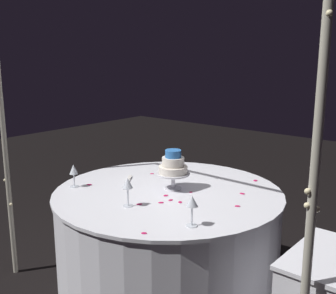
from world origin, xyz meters
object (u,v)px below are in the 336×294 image
Objects in this scene: main_table at (168,246)px; tiered_cake at (173,166)px; decorative_arch at (108,93)px; wine_glass_0 at (192,203)px; wine_glass_1 at (74,171)px; wine_glass_2 at (128,185)px; cake_knife at (128,181)px.

main_table is 0.54m from tiered_cake.
wine_glass_0 is (-0.45, -0.14, -0.54)m from decorative_arch.
tiered_cake reaches higher than wine_glass_1.
wine_glass_1 is at bearing -2.19° from wine_glass_2.
decorative_arch is at bearing 89.22° from wine_glass_2.
decorative_arch reaches higher than wine_glass_1.
wine_glass_2 reaches higher than wine_glass_0.
decorative_arch is at bearing 164.05° from wine_glass_1.
wine_glass_1 is at bearing -0.55° from wine_glass_0.
wine_glass_1 is 0.53m from wine_glass_2.
tiered_cake is 0.61m from wine_glass_0.
cake_knife is (0.33, -0.45, -0.66)m from decorative_arch.
decorative_arch is 9.28× the size of cake_knife.
main_table is at bearing 94.72° from tiered_cake.
tiered_cake reaches higher than wine_glass_0.
tiered_cake is at bearing -85.28° from main_table.
main_table is at bearing -173.62° from cake_knife.
cake_knife is (0.33, -0.32, -0.12)m from wine_glass_2.
decorative_arch reaches higher than cake_knife.
decorative_arch is 0.87m from cake_knife.
decorative_arch is 0.75m from tiered_cake.
tiered_cake is 0.41m from wine_glass_2.
wine_glass_0 is at bearing 138.83° from tiered_cake.
main_table is 0.77m from wine_glass_0.
wine_glass_0 is 0.85m from cake_knife.
wine_glass_0 is (-0.45, 0.35, 0.51)m from main_table.
wine_glass_0 is 0.98m from wine_glass_1.
tiered_cake is (0.00, -0.54, -0.51)m from decorative_arch.
decorative_arch reaches higher than wine_glass_0.
wine_glass_2 is at bearing 90.29° from main_table.
wine_glass_0 reaches higher than cake_knife.
wine_glass_1 is (0.98, -0.01, -0.01)m from wine_glass_0.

